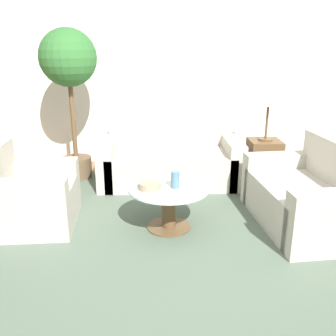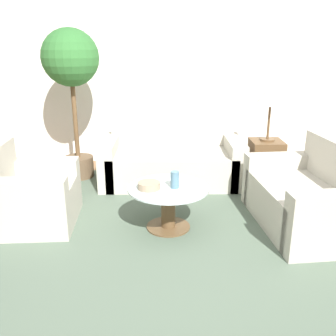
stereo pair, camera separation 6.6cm
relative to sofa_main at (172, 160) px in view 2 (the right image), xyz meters
name	(u,v)px [view 2 (the right image)]	position (x,y,z in m)	size (l,w,h in m)	color
ground_plane	(185,266)	(0.07, -2.08, -0.28)	(14.00, 14.00, 0.00)	brown
wall_back	(175,76)	(0.07, 0.93, 1.02)	(10.00, 0.06, 2.60)	white
rug	(168,227)	(-0.06, -1.39, -0.28)	(3.72, 3.61, 0.01)	#4C5B4C
sofa_main	(172,160)	(0.00, 0.00, 0.00)	(1.82, 0.89, 0.88)	#B2AD9E
armchair	(28,198)	(-1.48, -1.27, 0.00)	(0.86, 0.88, 0.84)	#B2AD9E
loveseat	(311,199)	(1.37, -1.34, 0.00)	(0.97, 1.43, 0.86)	#B2AD9E
coffee_table	(168,202)	(-0.06, -1.39, 0.00)	(0.79, 0.79, 0.44)	brown
side_table	(265,163)	(1.21, -0.17, 0.01)	(0.40, 0.40, 0.59)	brown
table_lamp	(271,96)	(1.21, -0.17, 0.87)	(0.37, 0.37, 0.71)	brown
potted_plant	(71,71)	(-1.28, 0.16, 1.15)	(0.73, 0.73, 1.96)	brown
vase	(175,180)	(0.00, -1.40, 0.24)	(0.08, 0.08, 0.17)	slate
bowl	(149,185)	(-0.24, -1.42, 0.19)	(0.22, 0.22, 0.07)	gray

